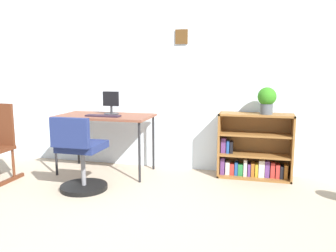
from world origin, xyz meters
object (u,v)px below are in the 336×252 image
monitor (111,104)px  keyboard (103,116)px  potted_plant_on_shelf (267,99)px  office_chair (80,158)px  desk (105,119)px  bookshelf_low (254,150)px

monitor → keyboard: (-0.01, -0.23, -0.13)m
potted_plant_on_shelf → monitor: bearing=-175.9°
office_chair → monitor: bearing=88.9°
desk → keyboard: (0.04, -0.14, 0.06)m
office_chair → potted_plant_on_shelf: size_ratio=2.63×
keyboard → potted_plant_on_shelf: 1.98m
keyboard → office_chair: (-0.01, -0.59, -0.39)m
office_chair → bookshelf_low: 2.08m
desk → office_chair: office_chair is taller
desk → bookshelf_low: bearing=8.5°
monitor → keyboard: bearing=-92.6°
bookshelf_low → desk: bearing=-171.5°
desk → monitor: (0.05, 0.09, 0.19)m
monitor → potted_plant_on_shelf: size_ratio=0.92×
potted_plant_on_shelf → desk: bearing=-173.5°
desk → keyboard: 0.16m
monitor → office_chair: monitor is taller
keyboard → office_chair: office_chair is taller
monitor → keyboard: monitor is taller
desk → keyboard: size_ratio=2.73×
desk → keyboard: keyboard is taller
desk → bookshelf_low: size_ratio=1.34×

